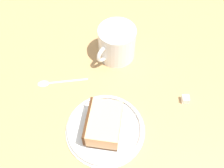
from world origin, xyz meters
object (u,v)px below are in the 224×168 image
Objects in this scene: small_plate at (105,129)px; sugar_cube at (185,99)px; cake_slice at (104,124)px; tea_mug at (117,43)px; teaspoon at (52,82)px.

sugar_cube reaches higher than small_plate.
tea_mug reaches higher than cake_slice.
small_plate is at bearing -125.03° from cake_slice.
small_plate is 10.85× the size of sugar_cube.
sugar_cube is (-1.77, -21.34, 0.09)cm from small_plate.
sugar_cube is at bearing -125.74° from teaspoon.
small_plate is 23.56cm from tea_mug.
tea_mug is 19.98cm from teaspoon.
tea_mug is 7.12× the size of sugar_cube.
sugar_cube is (-1.92, -21.56, -2.57)cm from cake_slice.
tea_mug reaches higher than small_plate.
tea_mug is (19.18, -13.04, 1.41)cm from cake_slice.
teaspoon is at bearing 19.83° from small_plate.
small_plate is 1.47× the size of cake_slice.
small_plate is 21.42cm from sugar_cube.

